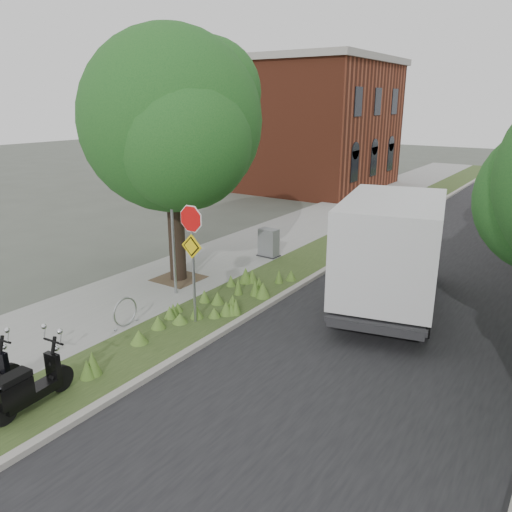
{
  "coord_description": "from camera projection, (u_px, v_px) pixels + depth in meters",
  "views": [
    {
      "loc": [
        6.61,
        -8.43,
        5.63
      ],
      "look_at": [
        -1.18,
        3.11,
        1.3
      ],
      "focal_mm": 35.0,
      "sensor_mm": 36.0,
      "label": 1
    }
  ],
  "objects": [
    {
      "name": "box_truck",
      "position": [
        393.0,
        246.0,
        13.79
      ],
      "size": [
        3.65,
        6.43,
        2.75
      ],
      "color": "#262628",
      "rests_on": "ground"
    },
    {
      "name": "scooter_near",
      "position": [
        24.0,
        392.0,
        9.14
      ],
      "size": [
        0.46,
        1.79,
        0.85
      ],
      "color": "black",
      "rests_on": "ground"
    },
    {
      "name": "bike_hoop",
      "position": [
        125.0,
        312.0,
        12.69
      ],
      "size": [
        0.06,
        0.78,
        0.77
      ],
      "color": "#A5A8AD",
      "rests_on": "ground"
    },
    {
      "name": "kerb_near",
      "position": [
        366.0,
        246.0,
        20.03
      ],
      "size": [
        0.2,
        60.0,
        0.13
      ],
      "primitive_type": "cube",
      "color": "#9E9991",
      "rests_on": "ground"
    },
    {
      "name": "road",
      "position": [
        456.0,
        262.0,
        18.18
      ],
      "size": [
        7.0,
        60.0,
        0.01
      ],
      "primitive_type": "cube",
      "color": "black",
      "rests_on": "ground"
    },
    {
      "name": "street_tree_main",
      "position": [
        171.0,
        130.0,
        14.89
      ],
      "size": [
        6.21,
        5.54,
        7.66
      ],
      "color": "black",
      "rests_on": "ground"
    },
    {
      "name": "sign_assembly",
      "position": [
        192.0,
        240.0,
        12.39
      ],
      "size": [
        0.94,
        0.08,
        3.22
      ],
      "color": "#A5A8AD",
      "rests_on": "ground"
    },
    {
      "name": "utility_cabinet",
      "position": [
        269.0,
        243.0,
        18.4
      ],
      "size": [
        0.8,
        0.55,
        1.03
      ],
      "color": "#262628",
      "rests_on": "ground"
    },
    {
      "name": "sidewalk_near",
      "position": [
        286.0,
        233.0,
        22.04
      ],
      "size": [
        3.5,
        60.0,
        0.12
      ],
      "primitive_type": "cube",
      "color": "gray",
      "rests_on": "ground"
    },
    {
      "name": "ground",
      "position": [
        224.0,
        348.0,
        11.87
      ],
      "size": [
        120.0,
        120.0,
        0.0
      ],
      "primitive_type": "plane",
      "color": "#4C5147",
      "rests_on": "ground"
    },
    {
      "name": "brick_building",
      "position": [
        311.0,
        123.0,
        33.11
      ],
      "size": [
        9.4,
        10.4,
        8.3
      ],
      "color": "brown",
      "rests_on": "ground"
    },
    {
      "name": "verge",
      "position": [
        343.0,
        242.0,
        20.57
      ],
      "size": [
        2.0,
        60.0,
        0.12
      ],
      "primitive_type": "cube",
      "color": "#2B3F1B",
      "rests_on": "ground"
    },
    {
      "name": "bare_post",
      "position": [
        173.0,
        228.0,
        14.38
      ],
      "size": [
        0.08,
        0.08,
        4.0
      ],
      "color": "#A5A8AD",
      "rests_on": "ground"
    }
  ]
}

